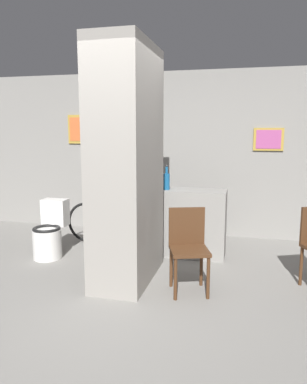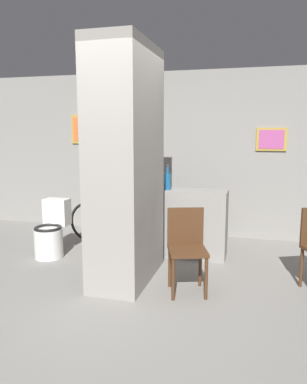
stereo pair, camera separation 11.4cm
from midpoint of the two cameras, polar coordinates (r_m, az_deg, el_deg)
ground_plane at (r=3.93m, az=-6.24°, el=-16.07°), size 14.00×14.00×0.00m
wall_back at (r=6.09m, az=2.15°, el=5.80°), size 8.00×0.09×2.60m
pillar_center at (r=4.14m, az=-4.84°, el=4.01°), size 0.59×1.16×2.60m
counter_shelf at (r=5.13m, az=2.20°, el=-4.54°), size 1.45×0.44×0.90m
toilet at (r=5.25m, az=-16.16°, el=-6.11°), size 0.38×0.54×0.75m
chair_near_pillar at (r=3.98m, az=4.49°, el=-8.06°), size 0.49×0.49×0.87m
bicycle at (r=5.59m, az=-6.16°, el=-4.77°), size 1.58×0.42×0.66m
bottle_tall at (r=4.99m, az=1.35°, el=1.77°), size 0.09×0.09×0.34m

